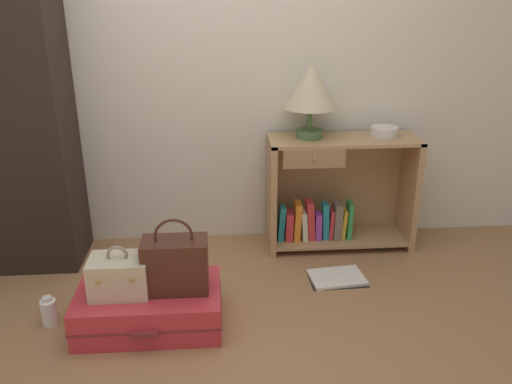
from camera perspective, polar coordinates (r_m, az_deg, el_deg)
The scene contains 10 objects.
ground_plane at distance 2.60m, azimuth -4.94°, elevation -18.94°, with size 9.00×9.00×0.00m, color #9E7047.
back_wall at distance 3.50m, azimuth -5.53°, elevation 15.19°, with size 6.40×0.10×2.60m, color silver.
bookshelf at distance 3.59m, azimuth 8.44°, elevation -0.30°, with size 0.97×0.35×0.76m.
table_lamp at distance 3.37m, azimuth 5.92°, elevation 11.03°, with size 0.34×0.34×0.47m.
bowl at distance 3.55m, azimuth 13.65°, elevation 6.36°, with size 0.17×0.17×0.06m, color silver.
suitcase_large at distance 2.89m, azimuth -11.37°, elevation -12.04°, with size 0.75×0.48×0.21m.
train_case at distance 2.79m, azimuth -14.50°, elevation -8.71°, with size 0.29×0.22×0.27m.
handbag at distance 2.74m, azimuth -8.68°, elevation -7.70°, with size 0.33×0.18×0.40m.
bottle at distance 3.05m, azimuth -21.38°, elevation -11.91°, with size 0.08×0.08×0.17m.
open_book_on_floor at distance 3.31m, azimuth 8.70°, elevation -9.10°, with size 0.35×0.26×0.02m.
Camera 1 is at (0.06, -1.98, 1.69)m, focal length 37.15 mm.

